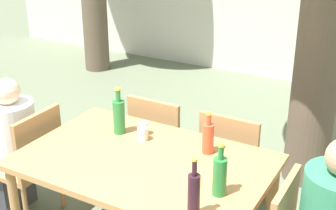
{
  "coord_description": "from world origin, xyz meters",
  "views": [
    {
      "loc": [
        1.37,
        -2.12,
        2.2
      ],
      "look_at": [
        0.0,
        0.3,
        1.02
      ],
      "focal_mm": 50.0,
      "sensor_mm": 36.0,
      "label": 1
    }
  ],
  "objects_px": {
    "patio_chair_3": "(233,160)",
    "drinking_glass_0": "(144,128)",
    "green_bottle_3": "(119,116)",
    "wine_bottle_0": "(194,194)",
    "soda_bottle_1": "(208,137)",
    "drinking_glass_1": "(143,134)",
    "patio_chair_0": "(30,159)",
    "green_bottle_2": "(220,175)",
    "patio_chair_2": "(161,141)",
    "dining_table_front": "(144,170)",
    "person_seated_0": "(7,152)"
  },
  "relations": [
    {
      "from": "dining_table_front",
      "to": "green_bottle_2",
      "type": "distance_m",
      "value": 0.6
    },
    {
      "from": "patio_chair_0",
      "to": "green_bottle_3",
      "type": "xyz_separation_m",
      "value": [
        0.66,
        0.23,
        0.41
      ]
    },
    {
      "from": "green_bottle_3",
      "to": "drinking_glass_0",
      "type": "height_order",
      "value": "green_bottle_3"
    },
    {
      "from": "patio_chair_3",
      "to": "drinking_glass_0",
      "type": "distance_m",
      "value": 0.73
    },
    {
      "from": "drinking_glass_0",
      "to": "green_bottle_3",
      "type": "bearing_deg",
      "value": -159.95
    },
    {
      "from": "dining_table_front",
      "to": "patio_chair_2",
      "type": "xyz_separation_m",
      "value": [
        -0.31,
        0.73,
        -0.2
      ]
    },
    {
      "from": "patio_chair_3",
      "to": "wine_bottle_0",
      "type": "distance_m",
      "value": 1.19
    },
    {
      "from": "patio_chair_3",
      "to": "person_seated_0",
      "type": "xyz_separation_m",
      "value": [
        -1.54,
        -0.73,
        -0.01
      ]
    },
    {
      "from": "wine_bottle_0",
      "to": "drinking_glass_0",
      "type": "height_order",
      "value": "wine_bottle_0"
    },
    {
      "from": "dining_table_front",
      "to": "green_bottle_3",
      "type": "relative_size",
      "value": 4.69
    },
    {
      "from": "patio_chair_0",
      "to": "wine_bottle_0",
      "type": "distance_m",
      "value": 1.61
    },
    {
      "from": "patio_chair_0",
      "to": "soda_bottle_1",
      "type": "bearing_deg",
      "value": 101.61
    },
    {
      "from": "patio_chair_2",
      "to": "patio_chair_3",
      "type": "bearing_deg",
      "value": -180.0
    },
    {
      "from": "dining_table_front",
      "to": "soda_bottle_1",
      "type": "relative_size",
      "value": 5.57
    },
    {
      "from": "person_seated_0",
      "to": "soda_bottle_1",
      "type": "height_order",
      "value": "person_seated_0"
    },
    {
      "from": "dining_table_front",
      "to": "patio_chair_2",
      "type": "bearing_deg",
      "value": 112.84
    },
    {
      "from": "person_seated_0",
      "to": "patio_chair_2",
      "type": "bearing_deg",
      "value": 128.01
    },
    {
      "from": "soda_bottle_1",
      "to": "green_bottle_3",
      "type": "relative_size",
      "value": 0.84
    },
    {
      "from": "dining_table_front",
      "to": "drinking_glass_0",
      "type": "xyz_separation_m",
      "value": [
        -0.18,
        0.29,
        0.12
      ]
    },
    {
      "from": "wine_bottle_0",
      "to": "green_bottle_2",
      "type": "relative_size",
      "value": 1.09
    },
    {
      "from": "green_bottle_3",
      "to": "green_bottle_2",
      "type": "bearing_deg",
      "value": -21.41
    },
    {
      "from": "soda_bottle_1",
      "to": "patio_chair_0",
      "type": "bearing_deg",
      "value": -168.39
    },
    {
      "from": "green_bottle_3",
      "to": "person_seated_0",
      "type": "bearing_deg",
      "value": -165.72
    },
    {
      "from": "green_bottle_2",
      "to": "drinking_glass_0",
      "type": "height_order",
      "value": "green_bottle_2"
    },
    {
      "from": "patio_chair_3",
      "to": "green_bottle_2",
      "type": "height_order",
      "value": "green_bottle_2"
    },
    {
      "from": "patio_chair_3",
      "to": "soda_bottle_1",
      "type": "relative_size",
      "value": 3.22
    },
    {
      "from": "patio_chair_2",
      "to": "patio_chair_3",
      "type": "relative_size",
      "value": 1.0
    },
    {
      "from": "drinking_glass_1",
      "to": "wine_bottle_0",
      "type": "bearing_deg",
      "value": -41.01
    },
    {
      "from": "patio_chair_0",
      "to": "drinking_glass_1",
      "type": "bearing_deg",
      "value": 104.03
    },
    {
      "from": "dining_table_front",
      "to": "patio_chair_2",
      "type": "relative_size",
      "value": 1.73
    },
    {
      "from": "person_seated_0",
      "to": "wine_bottle_0",
      "type": "distance_m",
      "value": 1.84
    },
    {
      "from": "patio_chair_3",
      "to": "dining_table_front",
      "type": "bearing_deg",
      "value": 67.16
    },
    {
      "from": "green_bottle_3",
      "to": "wine_bottle_0",
      "type": "bearing_deg",
      "value": -34.52
    },
    {
      "from": "soda_bottle_1",
      "to": "drinking_glass_0",
      "type": "xyz_separation_m",
      "value": [
        -0.49,
        0.02,
        -0.06
      ]
    },
    {
      "from": "green_bottle_3",
      "to": "patio_chair_3",
      "type": "bearing_deg",
      "value": 37.64
    },
    {
      "from": "green_bottle_3",
      "to": "drinking_glass_1",
      "type": "bearing_deg",
      "value": -4.2
    },
    {
      "from": "patio_chair_0",
      "to": "drinking_glass_1",
      "type": "distance_m",
      "value": 0.94
    },
    {
      "from": "patio_chair_0",
      "to": "soda_bottle_1",
      "type": "height_order",
      "value": "soda_bottle_1"
    },
    {
      "from": "drinking_glass_0",
      "to": "patio_chair_2",
      "type": "bearing_deg",
      "value": 105.69
    },
    {
      "from": "drinking_glass_0",
      "to": "green_bottle_2",
      "type": "bearing_deg",
      "value": -29.02
    },
    {
      "from": "green_bottle_2",
      "to": "patio_chair_2",
      "type": "bearing_deg",
      "value": 135.39
    },
    {
      "from": "patio_chair_3",
      "to": "person_seated_0",
      "type": "relative_size",
      "value": 0.8
    },
    {
      "from": "patio_chair_2",
      "to": "drinking_glass_1",
      "type": "height_order",
      "value": "patio_chair_2"
    },
    {
      "from": "patio_chair_3",
      "to": "soda_bottle_1",
      "type": "bearing_deg",
      "value": 89.98
    },
    {
      "from": "soda_bottle_1",
      "to": "drinking_glass_1",
      "type": "xyz_separation_m",
      "value": [
        -0.45,
        -0.05,
        -0.06
      ]
    },
    {
      "from": "wine_bottle_0",
      "to": "person_seated_0",
      "type": "bearing_deg",
      "value": 168.24
    },
    {
      "from": "green_bottle_3",
      "to": "dining_table_front",
      "type": "bearing_deg",
      "value": -33.77
    },
    {
      "from": "dining_table_front",
      "to": "drinking_glass_1",
      "type": "xyz_separation_m",
      "value": [
        -0.14,
        0.21,
        0.12
      ]
    },
    {
      "from": "drinking_glass_1",
      "to": "patio_chair_3",
      "type": "bearing_deg",
      "value": 48.79
    },
    {
      "from": "patio_chair_2",
      "to": "drinking_glass_1",
      "type": "bearing_deg",
      "value": 107.58
    }
  ]
}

